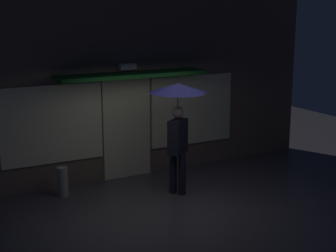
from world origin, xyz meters
TOP-DOWN VIEW (x-y plane):
  - ground_plane at (0.00, 0.00)m, footprint 18.00×18.00m
  - building_facade at (0.00, 2.34)m, footprint 9.36×1.00m
  - person_with_umbrella at (0.43, 0.70)m, footprint 1.12×1.12m
  - sidewalk_bollard at (-1.63, 1.66)m, footprint 0.22×0.22m

SIDE VIEW (x-z plane):
  - ground_plane at x=0.00m, z-range 0.00..0.00m
  - sidewalk_bollard at x=-1.63m, z-range 0.00..0.59m
  - person_with_umbrella at x=0.43m, z-range 0.62..2.86m
  - building_facade at x=0.00m, z-range -0.02..4.18m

